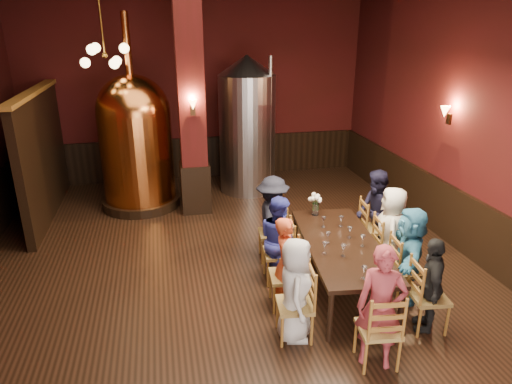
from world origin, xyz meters
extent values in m
plane|color=black|center=(0.00, 0.00, 0.00)|extent=(10.00, 10.00, 0.00)
cube|color=#440E10|center=(0.00, 5.00, 2.25)|extent=(8.00, 0.02, 4.50)
cube|color=#440E10|center=(4.00, 0.00, 2.25)|extent=(0.02, 10.00, 4.50)
cube|color=black|center=(3.96, 0.00, 0.50)|extent=(0.08, 9.90, 1.00)
cube|color=black|center=(0.00, 4.96, 0.50)|extent=(7.90, 0.08, 1.00)
cube|color=#440E10|center=(-0.30, 2.80, 2.25)|extent=(0.58, 0.58, 4.50)
cube|color=black|center=(-3.20, 3.20, 1.20)|extent=(0.22, 3.50, 2.40)
cube|color=black|center=(1.47, -0.64, 0.72)|extent=(1.25, 2.49, 0.06)
cylinder|color=black|center=(0.91, -1.72, 0.34)|extent=(0.07, 0.07, 0.69)
cylinder|color=black|center=(1.78, -1.82, 0.34)|extent=(0.07, 0.07, 0.69)
cylinder|color=black|center=(1.16, 0.54, 0.34)|extent=(0.07, 0.07, 0.69)
cylinder|color=black|center=(2.03, 0.45, 0.34)|extent=(0.07, 0.07, 0.69)
imported|color=silver|center=(0.52, -1.54, 0.67)|extent=(0.57, 0.73, 1.33)
imported|color=#CB4822|center=(0.59, -0.87, 0.65)|extent=(0.50, 0.57, 1.31)
imported|color=navy|center=(0.66, -0.22, 0.68)|extent=(0.48, 0.72, 1.35)
imported|color=black|center=(0.73, 0.45, 0.71)|extent=(0.66, 0.99, 1.42)
imported|color=black|center=(2.21, -1.72, 0.63)|extent=(0.60, 0.80, 1.26)
imported|color=teal|center=(2.28, -1.06, 0.69)|extent=(0.87, 1.34, 1.38)
imported|color=silver|center=(2.35, -0.40, 0.71)|extent=(0.68, 0.81, 1.42)
imported|color=black|center=(2.42, 0.26, 0.73)|extent=(0.39, 0.73, 1.46)
imported|color=maroon|center=(1.30, -2.18, 0.73)|extent=(0.64, 0.55, 1.47)
cylinder|color=black|center=(-1.42, 3.31, 0.09)|extent=(1.63, 1.63, 0.18)
cylinder|color=#CD6E2F|center=(-1.42, 3.31, 1.09)|extent=(1.67, 1.67, 1.82)
sphere|color=#CD6E2F|center=(-1.42, 3.31, 2.00)|extent=(1.45, 1.45, 1.45)
cylinder|color=#CD6E2F|center=(-1.42, 3.31, 3.27)|extent=(0.15, 0.15, 1.18)
cylinder|color=#B2B2B7|center=(0.98, 3.78, 1.30)|extent=(1.42, 1.42, 2.61)
cone|color=#B2B2B7|center=(0.98, 3.78, 2.81)|extent=(1.25, 1.25, 0.42)
cylinder|color=#B2B2B7|center=(1.40, 3.37, 1.56)|extent=(0.08, 0.08, 2.92)
cylinder|color=white|center=(1.42, 0.37, 0.85)|extent=(0.11, 0.11, 0.20)
camera|label=1|loc=(-0.93, -6.03, 3.68)|focal=32.00mm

